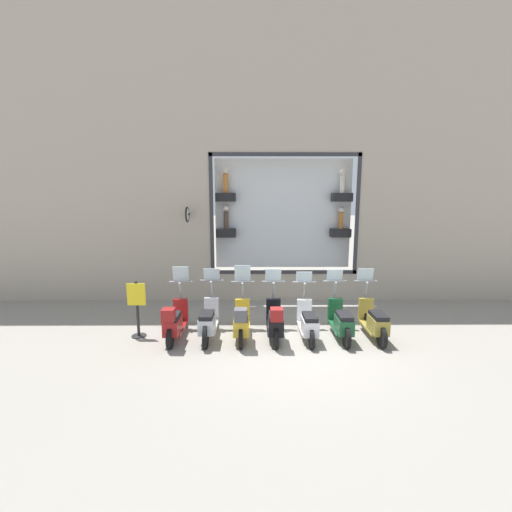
% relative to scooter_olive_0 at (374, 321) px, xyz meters
% --- Properties ---
extents(ground_plane, '(120.00, 120.00, 0.00)m').
position_rel_scooter_olive_0_xyz_m(ground_plane, '(-0.24, 1.95, -0.43)').
color(ground_plane, gray).
extents(building_facade, '(1.17, 36.00, 10.19)m').
position_rel_scooter_olive_0_xyz_m(building_facade, '(3.36, 1.95, 4.77)').
color(building_facade, '#ADA08E').
rests_on(building_facade, ground_plane).
extents(scooter_olive_0, '(1.80, 0.61, 1.59)m').
position_rel_scooter_olive_0_xyz_m(scooter_olive_0, '(0.00, 0.00, 0.00)').
color(scooter_olive_0, black).
rests_on(scooter_olive_0, ground_plane).
extents(scooter_green_1, '(1.80, 0.60, 1.57)m').
position_rel_scooter_olive_0_xyz_m(scooter_green_1, '(-0.00, 0.81, -0.00)').
color(scooter_green_1, black).
rests_on(scooter_green_1, ground_plane).
extents(scooter_white_2, '(1.79, 0.60, 1.51)m').
position_rel_scooter_olive_0_xyz_m(scooter_white_2, '(-0.01, 1.62, -0.02)').
color(scooter_white_2, black).
rests_on(scooter_white_2, ground_plane).
extents(scooter_black_3, '(1.80, 0.60, 1.58)m').
position_rel_scooter_olive_0_xyz_m(scooter_black_3, '(-0.06, 2.44, 0.04)').
color(scooter_black_3, black).
rests_on(scooter_black_3, ground_plane).
extents(scooter_yellow_4, '(1.79, 0.60, 1.68)m').
position_rel_scooter_olive_0_xyz_m(scooter_yellow_4, '(-0.06, 3.25, 0.04)').
color(scooter_yellow_4, black).
rests_on(scooter_yellow_4, ground_plane).
extents(scooter_silver_5, '(1.81, 0.61, 1.60)m').
position_rel_scooter_olive_0_xyz_m(scooter_silver_5, '(0.00, 4.06, 0.02)').
color(scooter_silver_5, black).
rests_on(scooter_silver_5, ground_plane).
extents(scooter_red_6, '(1.80, 0.61, 1.66)m').
position_rel_scooter_olive_0_xyz_m(scooter_red_6, '(-0.06, 4.87, 0.04)').
color(scooter_red_6, black).
rests_on(scooter_red_6, ground_plane).
extents(shop_sign_post, '(0.36, 0.45, 1.42)m').
position_rel_scooter_olive_0_xyz_m(shop_sign_post, '(0.14, 5.83, 0.32)').
color(shop_sign_post, '#232326').
rests_on(shop_sign_post, ground_plane).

